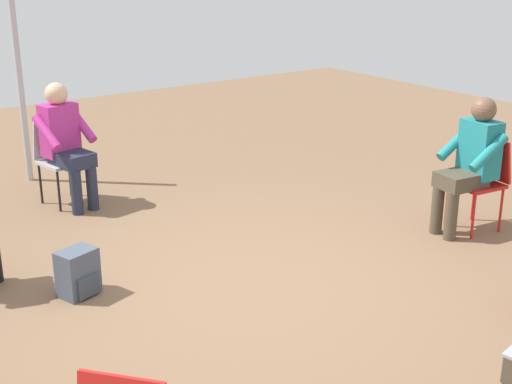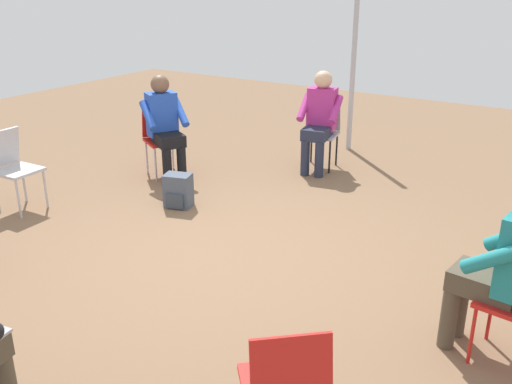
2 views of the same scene
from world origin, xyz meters
name	(u,v)px [view 1 (image 1 of 2)]	position (x,y,z in m)	size (l,w,h in m)	color
ground_plane	(245,292)	(0.00, 0.00, 0.00)	(15.18, 15.18, 0.00)	brown
chair_north	(58,155)	(-0.35, 2.77, 0.50)	(0.47, 0.50, 0.85)	#B7B7BC
chair_east	(482,177)	(2.51, -0.20, 0.50)	(0.48, 0.45, 0.85)	red
person_in_teal	(471,159)	(2.35, -0.18, 0.69)	(0.55, 0.54, 1.24)	#4C4233
person_in_magenta	(65,139)	(-0.32, 2.61, 0.69)	(0.55, 0.56, 1.24)	#23283D
backpack_near_laptop_user	(78,275)	(-1.03, 0.71, 0.16)	(0.33, 0.30, 0.36)	#475160
tent_pole_near	(19,78)	(-0.36, 3.67, 1.15)	(0.07, 0.07, 2.30)	#B2B2B7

